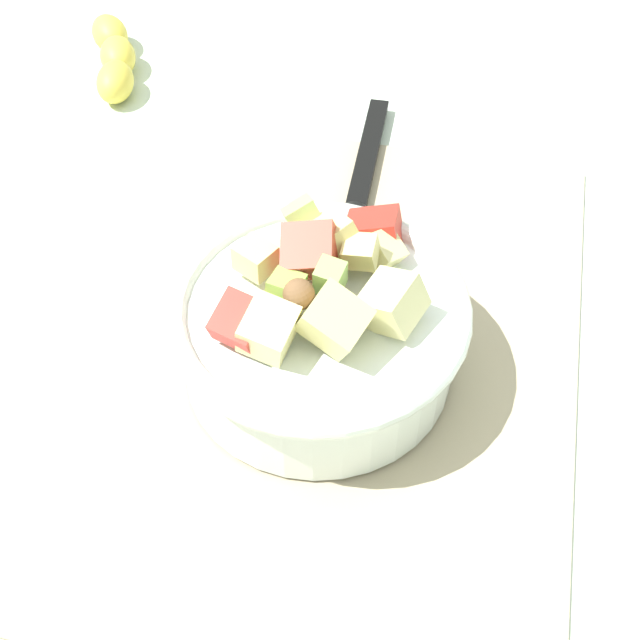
% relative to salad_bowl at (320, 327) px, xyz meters
% --- Properties ---
extents(ground_plane, '(2.40, 2.40, 0.00)m').
position_rel_salad_bowl_xyz_m(ground_plane, '(0.02, 0.00, -0.05)').
color(ground_plane, silver).
extents(placemat, '(0.51, 0.37, 0.01)m').
position_rel_salad_bowl_xyz_m(placemat, '(0.02, 0.00, -0.05)').
color(placemat, tan).
rests_on(placemat, ground_plane).
extents(salad_bowl, '(0.21, 0.21, 0.11)m').
position_rel_salad_bowl_xyz_m(salad_bowl, '(0.00, 0.00, 0.00)').
color(salad_bowl, white).
rests_on(salad_bowl, placemat).
extents(serving_spoon, '(0.21, 0.04, 0.01)m').
position_rel_salad_bowl_xyz_m(serving_spoon, '(0.19, 0.01, -0.04)').
color(serving_spoon, black).
rests_on(serving_spoon, placemat).
extents(banana_whole, '(0.15, 0.09, 0.04)m').
position_rel_salad_bowl_xyz_m(banana_whole, '(0.33, 0.30, -0.03)').
color(banana_whole, yellow).
rests_on(banana_whole, ground_plane).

